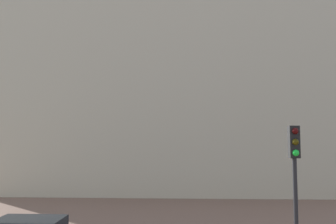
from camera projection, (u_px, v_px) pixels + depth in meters
landmark_building at (177, 85)px, 32.13m from camera, size 29.13×13.05×31.37m
traffic_light_pole at (295, 178)px, 9.43m from camera, size 0.28×0.34×4.74m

